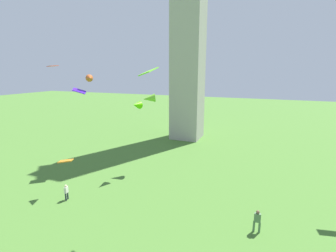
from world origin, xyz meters
TOP-DOWN VIEW (x-y plane):
  - monument_obelisk at (-5.86, 44.73)m, footprint 5.12×5.12m
  - person_1 at (-9.46, 18.58)m, footprint 0.33×0.47m
  - person_3 at (7.59, 20.31)m, footprint 0.57×0.31m
  - kite_flying_0 at (-4.18, 13.77)m, footprint 1.34×1.42m
  - kite_flying_2 at (-10.50, 19.42)m, footprint 0.65×0.89m
  - kite_flying_3 at (-5.75, 29.07)m, footprint 1.87×1.71m
  - kite_flying_4 at (-9.26, 22.80)m, footprint 1.28×1.29m
  - kite_flying_5 at (-13.16, 25.52)m, footprint 1.68×1.66m
  - kite_flying_6 at (-0.67, 18.88)m, footprint 1.08×1.56m
  - kite_flying_7 at (-6.17, 26.71)m, footprint 1.03×1.44m

SIDE VIEW (x-z plane):
  - person_1 at x=-9.46m, z-range 0.10..1.66m
  - person_3 at x=7.59m, z-range 0.12..1.95m
  - kite_flying_0 at x=-4.18m, z-range 6.21..6.57m
  - kite_flying_7 at x=-6.17m, z-range 7.78..8.84m
  - kite_flying_3 at x=-5.75m, z-range 8.22..9.42m
  - kite_flying_5 at x=-13.16m, z-range 9.39..10.16m
  - kite_flying_4 at x=-9.26m, z-range 10.98..11.75m
  - kite_flying_6 at x=-0.67m, z-range 11.67..12.37m
  - kite_flying_2 at x=-10.50m, z-range 12.44..12.58m
  - monument_obelisk at x=-5.86m, z-range 0.00..45.46m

